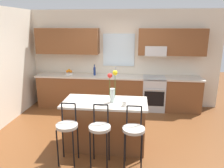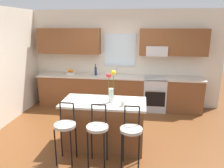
{
  "view_description": "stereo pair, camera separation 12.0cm",
  "coord_description": "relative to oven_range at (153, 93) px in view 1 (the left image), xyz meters",
  "views": [
    {
      "loc": [
        0.53,
        -4.18,
        2.31
      ],
      "look_at": [
        -0.02,
        0.55,
        1.0
      ],
      "focal_mm": 35.09,
      "sensor_mm": 36.0,
      "label": 1
    },
    {
      "loc": [
        0.65,
        -4.17,
        2.31
      ],
      "look_at": [
        -0.02,
        0.55,
        1.0
      ],
      "focal_mm": 35.09,
      "sensor_mm": 36.0,
      "label": 2
    }
  ],
  "objects": [
    {
      "name": "bar_stool_far",
      "position": [
        -0.5,
        -2.66,
        0.18
      ],
      "size": [
        0.36,
        0.36,
        1.04
      ],
      "color": "black",
      "rests_on": "ground"
    },
    {
      "name": "bar_stool_near",
      "position": [
        -1.6,
        -2.66,
        0.18
      ],
      "size": [
        0.36,
        0.36,
        1.04
      ],
      "color": "black",
      "rests_on": "ground"
    },
    {
      "name": "oven_range",
      "position": [
        0.0,
        0.0,
        0.0
      ],
      "size": [
        0.6,
        0.64,
        0.92
      ],
      "color": "#B7BABC",
      "rests_on": "ground"
    },
    {
      "name": "back_wall_assembly",
      "position": [
        -0.98,
        0.31,
        1.05
      ],
      "size": [
        5.6,
        0.5,
        2.7
      ],
      "color": "beige",
      "rests_on": "ground"
    },
    {
      "name": "fruit_bowl_oranges",
      "position": [
        -2.38,
        0.03,
        0.51
      ],
      "size": [
        0.24,
        0.24,
        0.16
      ],
      "color": "silver",
      "rests_on": "counter_run"
    },
    {
      "name": "kitchen_island",
      "position": [
        -1.05,
        -2.07,
        0.0
      ],
      "size": [
        1.56,
        0.75,
        0.92
      ],
      "color": "brown",
      "rests_on": "ground"
    },
    {
      "name": "mug_ceramic",
      "position": [
        -0.67,
        -2.25,
        0.51
      ],
      "size": [
        0.08,
        0.08,
        0.09
      ],
      "primitive_type": "cylinder",
      "color": "silver",
      "rests_on": "kitchen_island"
    },
    {
      "name": "sink_faucet",
      "position": [
        -1.07,
        0.17,
        0.6
      ],
      "size": [
        0.02,
        0.13,
        0.23
      ],
      "color": "#B7BABC",
      "rests_on": "counter_run"
    },
    {
      "name": "bottle_olive_oil",
      "position": [
        -1.65,
        0.02,
        0.58
      ],
      "size": [
        0.06,
        0.06,
        0.31
      ],
      "color": "navy",
      "rests_on": "counter_run"
    },
    {
      "name": "flower_vase",
      "position": [
        -0.9,
        -2.08,
        0.75
      ],
      "size": [
        0.18,
        0.1,
        0.6
      ],
      "color": "silver",
      "rests_on": "kitchen_island"
    },
    {
      "name": "bar_stool_middle",
      "position": [
        -1.05,
        -2.66,
        0.18
      ],
      "size": [
        0.36,
        0.36,
        1.04
      ],
      "color": "black",
      "rests_on": "ground"
    },
    {
      "name": "ground_plane",
      "position": [
        -1.0,
        -1.68,
        -0.46
      ],
      "size": [
        14.0,
        14.0,
        0.0
      ],
      "primitive_type": "plane",
      "color": "brown"
    },
    {
      "name": "counter_run",
      "position": [
        -1.0,
        0.02,
        0.01
      ],
      "size": [
        4.56,
        0.64,
        0.92
      ],
      "color": "brown",
      "rests_on": "ground"
    }
  ]
}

